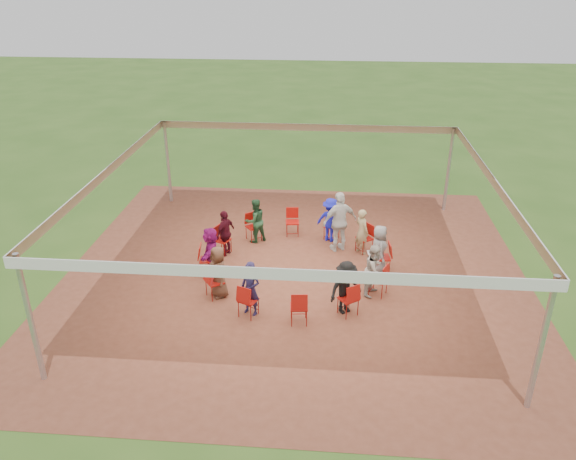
# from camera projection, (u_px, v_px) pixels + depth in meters

# --- Properties ---
(ground) EXTENTS (80.00, 80.00, 0.00)m
(ground) POSITION_uv_depth(u_px,v_px,m) (295.00, 272.00, 16.07)
(ground) COLOR #33571B
(ground) RESTS_ON ground
(dirt_patch) EXTENTS (13.00, 13.00, 0.00)m
(dirt_patch) POSITION_uv_depth(u_px,v_px,m) (295.00, 272.00, 16.07)
(dirt_patch) COLOR brown
(dirt_patch) RESTS_ON ground
(tent) EXTENTS (10.33, 10.33, 3.00)m
(tent) POSITION_uv_depth(u_px,v_px,m) (296.00, 196.00, 15.06)
(tent) COLOR #B2B2B7
(tent) RESTS_ON ground
(chair_0) EXTENTS (0.48, 0.47, 0.90)m
(chair_0) POSITION_uv_depth(u_px,v_px,m) (383.00, 258.00, 15.94)
(chair_0) COLOR #A9110B
(chair_0) RESTS_ON ground
(chair_1) EXTENTS (0.60, 0.60, 0.90)m
(chair_1) POSITION_uv_depth(u_px,v_px,m) (364.00, 238.00, 17.05)
(chair_1) COLOR #A9110B
(chair_1) RESTS_ON ground
(chair_2) EXTENTS (0.56, 0.57, 0.90)m
(chair_2) POSITION_uv_depth(u_px,v_px,m) (332.00, 226.00, 17.86)
(chair_2) COLOR #A9110B
(chair_2) RESTS_ON ground
(chair_3) EXTENTS (0.47, 0.48, 0.90)m
(chair_3) POSITION_uv_depth(u_px,v_px,m) (292.00, 222.00, 18.13)
(chair_3) COLOR #A9110B
(chair_3) RESTS_ON ground
(chair_4) EXTENTS (0.60, 0.60, 0.90)m
(chair_4) POSITION_uv_depth(u_px,v_px,m) (254.00, 227.00, 17.80)
(chair_4) COLOR #A9110B
(chair_4) RESTS_ON ground
(chair_5) EXTENTS (0.57, 0.56, 0.90)m
(chair_5) POSITION_uv_depth(u_px,v_px,m) (223.00, 240.00, 16.96)
(chair_5) COLOR #A9110B
(chair_5) RESTS_ON ground
(chair_6) EXTENTS (0.48, 0.47, 0.90)m
(chair_6) POSITION_uv_depth(u_px,v_px,m) (207.00, 260.00, 15.83)
(chair_6) COLOR #A9110B
(chair_6) RESTS_ON ground
(chair_7) EXTENTS (0.60, 0.60, 0.90)m
(chair_7) POSITION_uv_depth(u_px,v_px,m) (215.00, 282.00, 14.71)
(chair_7) COLOR #A9110B
(chair_7) RESTS_ON ground
(chair_8) EXTENTS (0.56, 0.57, 0.90)m
(chair_8) POSITION_uv_depth(u_px,v_px,m) (248.00, 300.00, 13.90)
(chair_8) COLOR #A9110B
(chair_8) RESTS_ON ground
(chair_9) EXTENTS (0.47, 0.48, 0.90)m
(chair_9) POSITION_uv_depth(u_px,v_px,m) (299.00, 307.00, 13.63)
(chair_9) COLOR #A9110B
(chair_9) RESTS_ON ground
(chair_10) EXTENTS (0.60, 0.60, 0.90)m
(chair_10) POSITION_uv_depth(u_px,v_px,m) (348.00, 299.00, 13.96)
(chair_10) COLOR #A9110B
(chair_10) RESTS_ON ground
(chair_11) EXTENTS (0.57, 0.56, 0.90)m
(chair_11) POSITION_uv_depth(u_px,v_px,m) (378.00, 280.00, 14.80)
(chair_11) COLOR #A9110B
(chair_11) RESTS_ON ground
(person_seated_0) EXTENTS (0.46, 0.74, 1.43)m
(person_seated_0) POSITION_uv_depth(u_px,v_px,m) (379.00, 249.00, 15.82)
(person_seated_0) COLOR gray
(person_seated_0) RESTS_ON ground
(person_seated_1) EXTENTS (0.58, 0.62, 1.43)m
(person_seated_1) POSITION_uv_depth(u_px,v_px,m) (362.00, 231.00, 16.88)
(person_seated_1) COLOR tan
(person_seated_1) RESTS_ON ground
(person_seated_2) EXTENTS (1.03, 0.79, 1.43)m
(person_seated_2) POSITION_uv_depth(u_px,v_px,m) (330.00, 220.00, 17.65)
(person_seated_2) COLOR #1519B9
(person_seated_2) RESTS_ON ground
(person_seated_3) EXTENTS (0.80, 0.73, 1.43)m
(person_seated_3) POSITION_uv_depth(u_px,v_px,m) (255.00, 221.00, 17.59)
(person_seated_3) COLOR #204628
(person_seated_3) RESTS_ON ground
(person_seated_4) EXTENTS (0.73, 0.94, 1.43)m
(person_seated_4) POSITION_uv_depth(u_px,v_px,m) (225.00, 233.00, 16.79)
(person_seated_4) COLOR #420C17
(person_seated_4) RESTS_ON ground
(person_seated_5) EXTENTS (0.64, 1.37, 1.43)m
(person_seated_5) POSITION_uv_depth(u_px,v_px,m) (211.00, 251.00, 15.71)
(person_seated_5) COLOR #7B0F5B
(person_seated_5) RESTS_ON ground
(person_seated_6) EXTENTS (0.73, 0.79, 1.43)m
(person_seated_6) POSITION_uv_depth(u_px,v_px,m) (219.00, 272.00, 14.65)
(person_seated_6) COLOR #4F3021
(person_seated_6) RESTS_ON ground
(person_seated_7) EXTENTS (0.61, 0.52, 1.43)m
(person_seated_7) POSITION_uv_depth(u_px,v_px,m) (250.00, 289.00, 13.88)
(person_seated_7) COLOR #1E183A
(person_seated_7) RESTS_ON ground
(person_seated_8) EXTENTS (1.01, 0.91, 1.43)m
(person_seated_8) POSITION_uv_depth(u_px,v_px,m) (346.00, 287.00, 13.94)
(person_seated_8) COLOR black
(person_seated_8) RESTS_ON ground
(person_seated_9) EXTENTS (0.65, 0.80, 1.43)m
(person_seated_9) POSITION_uv_depth(u_px,v_px,m) (375.00, 270.00, 14.74)
(person_seated_9) COLOR #A29A8E
(person_seated_9) RESTS_ON ground
(standing_person) EXTENTS (1.25, 1.01, 1.90)m
(standing_person) POSITION_uv_depth(u_px,v_px,m) (340.00, 222.00, 16.96)
(standing_person) COLOR silver
(standing_person) RESTS_ON ground
(cable_coil) EXTENTS (0.35, 0.35, 0.03)m
(cable_coil) POSITION_uv_depth(u_px,v_px,m) (296.00, 274.00, 15.97)
(cable_coil) COLOR black
(cable_coil) RESTS_ON ground
(laptop) EXTENTS (0.27, 0.32, 0.21)m
(laptop) POSITION_uv_depth(u_px,v_px,m) (373.00, 251.00, 15.84)
(laptop) COLOR #B7B7BC
(laptop) RESTS_ON ground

